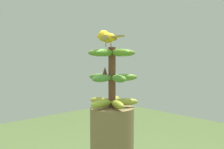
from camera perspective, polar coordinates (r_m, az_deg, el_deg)
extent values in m
cylinder|color=brown|center=(1.36, 0.00, -0.66)|extent=(0.04, 0.04, 0.31)
ellipsoid|color=#8FA634|center=(1.33, -2.39, -6.35)|extent=(0.13, 0.04, 0.04)
ellipsoid|color=#979C30|center=(1.31, 1.21, -6.52)|extent=(0.08, 0.14, 0.04)
ellipsoid|color=#949F36|center=(1.38, 3.01, -5.95)|extent=(0.13, 0.11, 0.04)
ellipsoid|color=#9D9930|center=(1.44, 0.68, -5.51)|extent=(0.13, 0.10, 0.04)
ellipsoid|color=#9E9E34|center=(1.41, -2.51, -5.72)|extent=(0.07, 0.14, 0.04)
ellipsoid|color=#4E852E|center=(1.30, 1.44, -0.89)|extent=(0.07, 0.14, 0.04)
ellipsoid|color=#5A892F|center=(1.37, 2.84, -0.62)|extent=(0.13, 0.10, 0.04)
ellipsoid|color=#4A872A|center=(1.43, 0.38, -0.43)|extent=(0.13, 0.11, 0.04)
ellipsoid|color=#517A33|center=(1.39, -2.57, -0.56)|extent=(0.08, 0.14, 0.04)
ellipsoid|color=#4E8D3A|center=(1.31, -2.10, -0.85)|extent=(0.13, 0.04, 0.04)
ellipsoid|color=#538A2E|center=(1.30, -1.62, 4.78)|extent=(0.14, 0.07, 0.04)
ellipsoid|color=#5A8B29|center=(1.30, 1.80, 4.78)|extent=(0.05, 0.13, 0.04)
ellipsoid|color=#5A7F2A|center=(1.38, 2.58, 4.75)|extent=(0.14, 0.09, 0.04)
ellipsoid|color=olive|center=(1.42, -0.11, 4.73)|extent=(0.12, 0.12, 0.04)
ellipsoid|color=#57862A|center=(1.37, -2.66, 4.75)|extent=(0.10, 0.13, 0.04)
cone|color=#4C2D1E|center=(1.34, -1.55, 0.42)|extent=(0.04, 0.04, 0.06)
cylinder|color=#C68933|center=(1.36, -0.23, 6.43)|extent=(0.01, 0.01, 0.02)
cylinder|color=#C68933|center=(1.34, -1.37, 6.45)|extent=(0.01, 0.01, 0.02)
ellipsoid|color=gold|center=(1.35, -0.80, 7.97)|extent=(0.07, 0.11, 0.05)
ellipsoid|color=olive|center=(1.36, 0.26, 7.95)|extent=(0.02, 0.08, 0.03)
ellipsoid|color=olive|center=(1.34, -1.65, 8.02)|extent=(0.02, 0.08, 0.03)
cube|color=olive|center=(1.28, 1.25, 8.30)|extent=(0.04, 0.08, 0.01)
sphere|color=gold|center=(1.39, -1.81, 8.39)|extent=(0.06, 0.06, 0.06)
sphere|color=black|center=(1.39, -2.80, 8.59)|extent=(0.01, 0.01, 0.01)
cone|color=orange|center=(1.43, -2.58, 8.30)|extent=(0.03, 0.03, 0.02)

